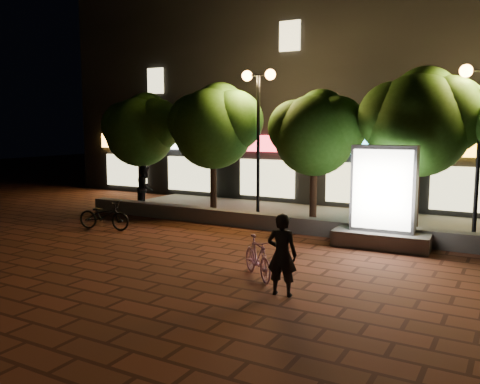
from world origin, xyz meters
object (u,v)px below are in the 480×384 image
Objects in this scene: tree_right at (421,119)px; street_lamp_left at (258,106)px; ad_kiosk at (383,206)px; tree_left at (215,123)px; scooter_parked at (104,215)px; tree_far_left at (142,127)px; scooter_pink at (258,257)px; rider at (282,255)px; tree_mid at (317,130)px; pedestrian at (145,188)px.

tree_right is 5.38m from street_lamp_left.
tree_right reaches higher than ad_kiosk.
tree_left is 7.39m from ad_kiosk.
tree_left is at bearing -34.57° from scooter_parked.
tree_far_left is at bearing 11.47° from scooter_parked.
street_lamp_left is 3.35× the size of scooter_pink.
rider is at bearing -123.48° from scooter_parked.
tree_left reaches higher than ad_kiosk.
scooter_parked is (-3.63, -3.86, -3.56)m from street_lamp_left.
scooter_pink is (3.12, -6.05, -3.56)m from street_lamp_left.
ad_kiosk is 8.72m from scooter_parked.
street_lamp_left is (-5.36, -0.26, 0.46)m from tree_right.
tree_left is at bearing -180.00° from tree_right.
tree_right is 3.17m from ad_kiosk.
street_lamp_left is at bearing -55.60° from scooter_parked.
ad_kiosk is (-0.56, -1.96, -2.43)m from tree_right.
tree_mid reaches higher than scooter_pink.
ad_kiosk is (6.74, -1.96, -2.30)m from tree_left.
ad_kiosk is at bearing -106.03° from rider.
tree_mid is 7.74m from rider.
tree_far_left reaches higher than tree_mid.
tree_mid is at bearing -104.31° from pedestrian.
scooter_pink is at bearing -111.12° from ad_kiosk.
street_lamp_left is 2.88× the size of scooter_parked.
street_lamp_left is 2.97× the size of pedestrian.
ad_kiosk reaches higher than rider.
tree_left reaches higher than pedestrian.
street_lamp_left is 8.56m from rider.
rider is at bearing -98.24° from ad_kiosk.
tree_far_left is 2.80× the size of rider.
street_lamp_left is at bearing -172.69° from tree_mid.
tree_right reaches higher than pedestrian.
scooter_parked is at bearing 175.81° from pedestrian.
tree_mid is 2.91× the size of scooter_pink.
tree_far_left reaches higher than scooter_pink.
scooter_parked reaches higher than scooter_pink.
scooter_parked is (-7.68, 2.97, -0.35)m from rider.
tree_right is at bearing 0.00° from tree_far_left.
tree_mid is 2.58× the size of pedestrian.
tree_left is 7.30m from tree_right.
tree_far_left is at bearing -180.00° from tree_right.
tree_far_left is at bearing 22.10° from pedestrian.
tree_mid is at bearing -82.01° from rider.
pedestrian is (-7.76, 5.47, 0.49)m from scooter_pink.
tree_left is 3.16× the size of scooter_pink.
ad_kiosk is at bearing 21.29° from scooter_pink.
scooter_pink is at bearing -51.30° from tree_left.
pedestrian is (-8.70, 6.24, 0.13)m from rider.
tree_far_left reaches higher than pedestrian.
rider is at bearing -49.75° from tree_left.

